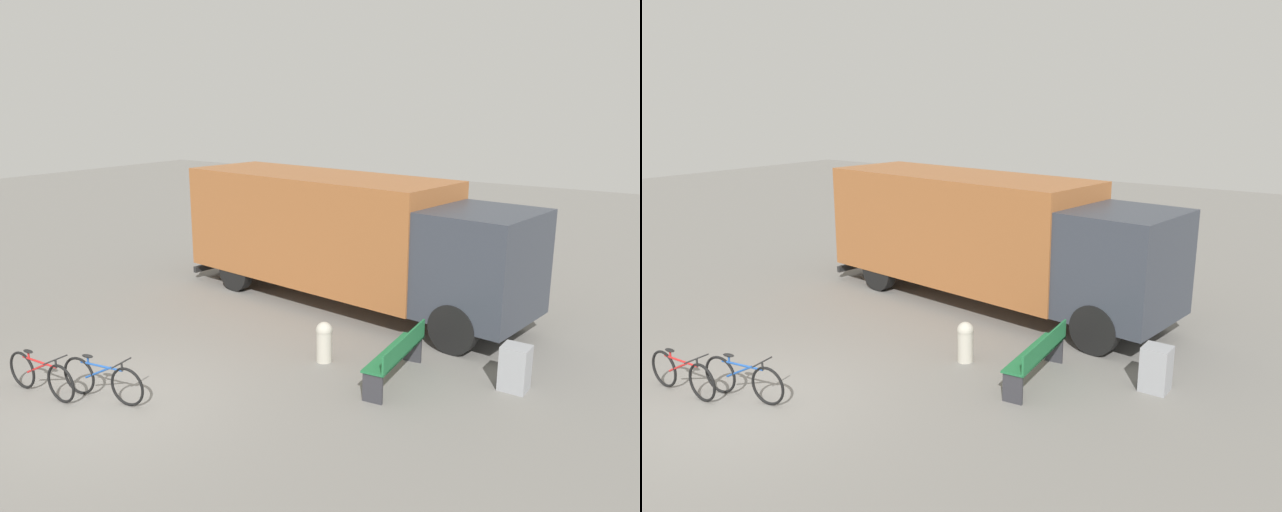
% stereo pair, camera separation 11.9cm
% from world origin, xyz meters
% --- Properties ---
extents(ground_plane, '(60.00, 60.00, 0.00)m').
position_xyz_m(ground_plane, '(0.00, 0.00, 0.00)').
color(ground_plane, slate).
extents(delivery_truck, '(9.05, 3.30, 3.03)m').
position_xyz_m(delivery_truck, '(0.42, 6.48, 1.70)').
color(delivery_truck, '#99592D').
rests_on(delivery_truck, ground).
extents(park_bench, '(0.61, 1.98, 0.85)m').
position_xyz_m(park_bench, '(3.50, 3.35, 0.51)').
color(park_bench, '#1E6638').
rests_on(park_bench, ground).
extents(bicycle_near, '(1.66, 0.44, 0.74)m').
position_xyz_m(bicycle_near, '(-1.10, -0.42, 0.35)').
color(bicycle_near, black).
rests_on(bicycle_near, ground).
extents(bicycle_middle, '(1.64, 0.46, 0.74)m').
position_xyz_m(bicycle_middle, '(-0.13, 0.04, 0.35)').
color(bicycle_middle, black).
rests_on(bicycle_middle, ground).
extents(bollard_near_bench, '(0.31, 0.31, 0.77)m').
position_xyz_m(bollard_near_bench, '(1.97, 3.35, 0.42)').
color(bollard_near_bench, '#B2AD9E').
rests_on(bollard_near_bench, ground).
extents(utility_box, '(0.45, 0.42, 0.78)m').
position_xyz_m(utility_box, '(5.27, 4.19, 0.39)').
color(utility_box, gray).
rests_on(utility_box, ground).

